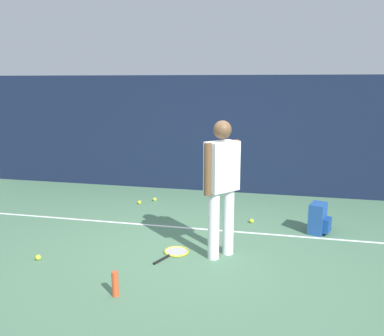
{
  "coord_description": "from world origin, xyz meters",
  "views": [
    {
      "loc": [
        1.19,
        -4.93,
        2.15
      ],
      "look_at": [
        0.0,
        0.4,
        1.0
      ],
      "focal_mm": 38.63,
      "sensor_mm": 36.0,
      "label": 1
    }
  ],
  "objects_px": {
    "tennis_racket": "(175,252)",
    "backpack": "(319,219)",
    "tennis_player": "(222,181)",
    "tennis_ball_near_player": "(155,199)",
    "tennis_ball_mid_court": "(38,257)",
    "tennis_ball_far_left": "(252,221)",
    "tennis_ball_by_fence": "(139,202)",
    "water_bottle": "(115,284)"
  },
  "relations": [
    {
      "from": "tennis_racket",
      "to": "backpack",
      "type": "distance_m",
      "value": 2.17
    },
    {
      "from": "tennis_player",
      "to": "tennis_racket",
      "type": "xyz_separation_m",
      "value": [
        -0.58,
        -0.05,
        -0.95
      ]
    },
    {
      "from": "tennis_player",
      "to": "tennis_ball_near_player",
      "type": "height_order",
      "value": "tennis_player"
    },
    {
      "from": "tennis_player",
      "to": "tennis_ball_mid_court",
      "type": "relative_size",
      "value": 25.76
    },
    {
      "from": "backpack",
      "to": "tennis_ball_far_left",
      "type": "xyz_separation_m",
      "value": [
        -0.97,
        0.22,
        -0.18
      ]
    },
    {
      "from": "tennis_ball_near_player",
      "to": "tennis_ball_far_left",
      "type": "bearing_deg",
      "value": -23.98
    },
    {
      "from": "tennis_ball_near_player",
      "to": "tennis_ball_far_left",
      "type": "height_order",
      "value": "same"
    },
    {
      "from": "tennis_ball_mid_court",
      "to": "tennis_ball_near_player",
      "type": "bearing_deg",
      "value": 77.21
    },
    {
      "from": "backpack",
      "to": "tennis_ball_mid_court",
      "type": "relative_size",
      "value": 6.67
    },
    {
      "from": "tennis_ball_by_fence",
      "to": "tennis_ball_far_left",
      "type": "relative_size",
      "value": 1.0
    },
    {
      "from": "backpack",
      "to": "tennis_ball_near_player",
      "type": "bearing_deg",
      "value": 87.77
    },
    {
      "from": "tennis_ball_far_left",
      "to": "tennis_ball_near_player",
      "type": "bearing_deg",
      "value": 156.02
    },
    {
      "from": "tennis_ball_near_player",
      "to": "tennis_ball_far_left",
      "type": "relative_size",
      "value": 1.0
    },
    {
      "from": "tennis_ball_by_fence",
      "to": "water_bottle",
      "type": "distance_m",
      "value": 3.22
    },
    {
      "from": "tennis_ball_far_left",
      "to": "backpack",
      "type": "bearing_deg",
      "value": -12.88
    },
    {
      "from": "backpack",
      "to": "tennis_ball_by_fence",
      "type": "relative_size",
      "value": 6.67
    },
    {
      "from": "tennis_ball_near_player",
      "to": "tennis_ball_mid_court",
      "type": "bearing_deg",
      "value": -102.79
    },
    {
      "from": "tennis_ball_by_fence",
      "to": "backpack",
      "type": "bearing_deg",
      "value": -14.76
    },
    {
      "from": "tennis_racket",
      "to": "tennis_ball_mid_court",
      "type": "bearing_deg",
      "value": 132.2
    },
    {
      "from": "backpack",
      "to": "tennis_ball_near_player",
      "type": "xyz_separation_m",
      "value": [
        -2.8,
        1.03,
        -0.18
      ]
    },
    {
      "from": "tennis_ball_far_left",
      "to": "water_bottle",
      "type": "xyz_separation_m",
      "value": [
        -1.18,
        -2.54,
        0.1
      ]
    },
    {
      "from": "tennis_racket",
      "to": "tennis_ball_mid_court",
      "type": "distance_m",
      "value": 1.69
    },
    {
      "from": "tennis_ball_by_fence",
      "to": "tennis_player",
      "type": "bearing_deg",
      "value": -47.2
    },
    {
      "from": "tennis_ball_mid_court",
      "to": "tennis_ball_far_left",
      "type": "xyz_separation_m",
      "value": [
        2.45,
        1.93,
        0.0
      ]
    },
    {
      "from": "tennis_ball_near_player",
      "to": "tennis_ball_mid_court",
      "type": "height_order",
      "value": "same"
    },
    {
      "from": "tennis_player",
      "to": "tennis_racket",
      "type": "height_order",
      "value": "tennis_player"
    },
    {
      "from": "tennis_racket",
      "to": "water_bottle",
      "type": "bearing_deg",
      "value": -172.62
    },
    {
      "from": "tennis_racket",
      "to": "tennis_ball_near_player",
      "type": "xyz_separation_m",
      "value": [
        -0.97,
        2.18,
        0.02
      ]
    },
    {
      "from": "tennis_player",
      "to": "water_bottle",
      "type": "bearing_deg",
      "value": 3.66
    },
    {
      "from": "backpack",
      "to": "water_bottle",
      "type": "bearing_deg",
      "value": 155.19
    },
    {
      "from": "tennis_ball_near_player",
      "to": "water_bottle",
      "type": "xyz_separation_m",
      "value": [
        0.65,
        -3.35,
        0.1
      ]
    },
    {
      "from": "tennis_ball_near_player",
      "to": "tennis_ball_by_fence",
      "type": "relative_size",
      "value": 1.0
    },
    {
      "from": "tennis_player",
      "to": "tennis_ball_by_fence",
      "type": "relative_size",
      "value": 25.76
    },
    {
      "from": "tennis_ball_mid_court",
      "to": "water_bottle",
      "type": "height_order",
      "value": "water_bottle"
    },
    {
      "from": "tennis_ball_by_fence",
      "to": "tennis_ball_mid_court",
      "type": "bearing_deg",
      "value": -99.41
    },
    {
      "from": "water_bottle",
      "to": "tennis_ball_far_left",
      "type": "bearing_deg",
      "value": 65.04
    },
    {
      "from": "tennis_player",
      "to": "water_bottle",
      "type": "relative_size",
      "value": 6.45
    },
    {
      "from": "tennis_ball_mid_court",
      "to": "water_bottle",
      "type": "distance_m",
      "value": 1.41
    },
    {
      "from": "tennis_player",
      "to": "backpack",
      "type": "height_order",
      "value": "tennis_player"
    },
    {
      "from": "backpack",
      "to": "tennis_ball_mid_court",
      "type": "distance_m",
      "value": 3.83
    },
    {
      "from": "tennis_player",
      "to": "backpack",
      "type": "distance_m",
      "value": 1.83
    },
    {
      "from": "tennis_player",
      "to": "tennis_ball_mid_court",
      "type": "xyz_separation_m",
      "value": [
        -2.17,
        -0.61,
        -0.93
      ]
    }
  ]
}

